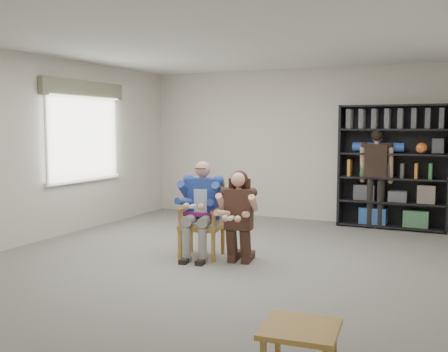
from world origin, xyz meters
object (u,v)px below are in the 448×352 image
at_px(armchair, 202,220).
at_px(standing_man, 376,179).
at_px(side_table, 300,351).
at_px(seated_man, 202,209).
at_px(bookshelf, 393,167).
at_px(kneeling_woman, 238,218).

relative_size(armchair, standing_man, 0.59).
xyz_separation_m(armchair, side_table, (2.17, -2.69, -0.32)).
xyz_separation_m(seated_man, bookshelf, (2.02, 3.12, 0.41)).
bearing_deg(kneeling_woman, seated_man, 159.39).
relative_size(bookshelf, standing_man, 1.24).
bearing_deg(side_table, seated_man, 128.89).
distance_m(seated_man, kneeling_woman, 0.59).
bearing_deg(standing_man, seated_man, -121.58).
bearing_deg(kneeling_woman, side_table, -67.19).
relative_size(seated_man, bookshelf, 0.61).
xyz_separation_m(kneeling_woman, standing_man, (1.18, 3.14, 0.25)).
relative_size(armchair, kneeling_woman, 0.84).
height_order(armchair, bookshelf, bookshelf).
xyz_separation_m(armchair, standing_man, (1.76, 3.02, 0.35)).
relative_size(kneeling_woman, standing_man, 0.70).
xyz_separation_m(seated_man, kneeling_woman, (0.58, -0.12, -0.05)).
bearing_deg(kneeling_woman, bookshelf, 57.17).
relative_size(armchair, side_table, 1.91).
height_order(armchair, standing_man, standing_man).
distance_m(kneeling_woman, standing_man, 3.37).
xyz_separation_m(bookshelf, side_table, (0.15, -5.81, -0.87)).
distance_m(armchair, kneeling_woman, 0.60).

